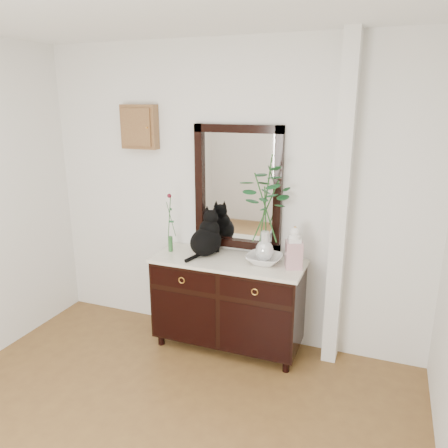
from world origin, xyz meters
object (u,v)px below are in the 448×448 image
at_px(cat, 206,233).
at_px(ginger_jar, 294,247).
at_px(sideboard, 228,299).
at_px(lotus_bowl, 264,259).

relative_size(cat, ginger_jar, 1.13).
bearing_deg(ginger_jar, cat, 177.57).
height_order(sideboard, ginger_jar, ginger_jar).
xyz_separation_m(sideboard, cat, (-0.23, 0.05, 0.58)).
relative_size(sideboard, cat, 3.26).
distance_m(sideboard, lotus_bowl, 0.52).
xyz_separation_m(sideboard, ginger_jar, (0.57, 0.02, 0.56)).
bearing_deg(cat, lotus_bowl, 10.23).
height_order(lotus_bowl, ginger_jar, ginger_jar).
xyz_separation_m(sideboard, lotus_bowl, (0.32, 0.03, 0.41)).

